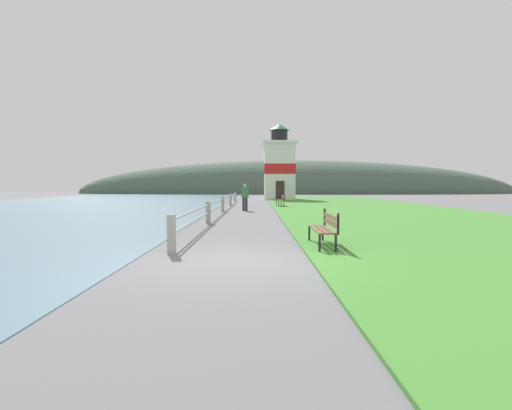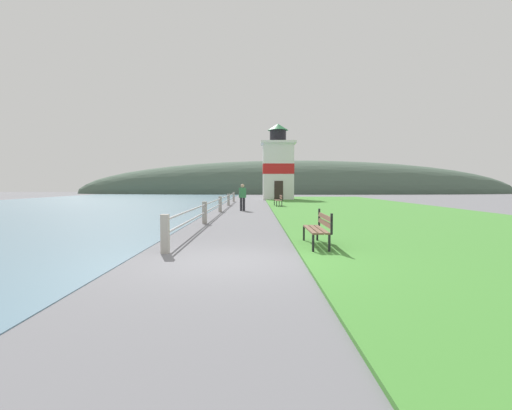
% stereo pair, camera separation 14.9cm
% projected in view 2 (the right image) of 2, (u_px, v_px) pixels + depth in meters
% --- Properties ---
extents(ground_plane, '(160.00, 160.00, 0.00)m').
position_uv_depth(ground_plane, '(227.00, 262.00, 8.27)').
color(ground_plane, slate).
extents(grass_verge, '(12.00, 52.02, 0.06)m').
position_uv_depth(grass_verge, '(366.00, 209.00, 25.57)').
color(grass_verge, '#428433').
rests_on(grass_verge, ground_plane).
extents(water_strip, '(24.00, 83.23, 0.01)m').
position_uv_depth(water_strip, '(28.00, 209.00, 25.62)').
color(water_strip, slate).
rests_on(water_strip, ground_plane).
extents(seawall_railing, '(0.18, 28.66, 0.91)m').
position_uv_depth(seawall_railing, '(221.00, 203.00, 23.47)').
color(seawall_railing, '#A8A399').
rests_on(seawall_railing, ground_plane).
extents(park_bench_near, '(0.48, 1.91, 0.94)m').
position_uv_depth(park_bench_near, '(320.00, 227.00, 10.05)').
color(park_bench_near, brown).
rests_on(park_bench_near, ground_plane).
extents(park_bench_midway, '(0.55, 1.89, 0.94)m').
position_uv_depth(park_bench_midway, '(280.00, 199.00, 28.95)').
color(park_bench_midway, brown).
rests_on(park_bench_midway, ground_plane).
extents(lighthouse, '(3.67, 3.67, 8.09)m').
position_uv_depth(lighthouse, '(279.00, 167.00, 42.72)').
color(lighthouse, white).
rests_on(lighthouse, ground_plane).
extents(person_strolling, '(0.45, 0.35, 1.65)m').
position_uv_depth(person_strolling, '(243.00, 196.00, 24.39)').
color(person_strolling, '#28282D').
rests_on(person_strolling, ground_plane).
extents(distant_hillside, '(80.00, 16.00, 12.00)m').
position_uv_depth(distant_hillside, '(297.00, 194.00, 72.85)').
color(distant_hillside, '#475B4C').
rests_on(distant_hillside, ground_plane).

